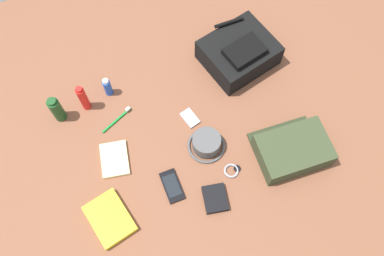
{
  "coord_description": "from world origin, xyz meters",
  "views": [
    {
      "loc": [
        -0.26,
        -0.66,
        1.61
      ],
      "look_at": [
        0.0,
        0.0,
        0.04
      ],
      "focal_mm": 38.58,
      "sensor_mm": 36.0,
      "label": 1
    }
  ],
  "objects_px": {
    "shampoo_bottle": "(57,109)",
    "deodorant_spray": "(108,87)",
    "sunscreen_spray": "(83,98)",
    "wallet": "(215,198)",
    "cell_phone": "(172,186)",
    "media_player": "(190,118)",
    "wristwatch": "(232,170)",
    "backpack": "(239,53)",
    "bucket_hat": "(206,143)",
    "paperback_novel": "(110,219)",
    "toothbrush": "(118,118)",
    "notepad": "(115,159)",
    "toiletry_pouch": "(292,150)"
  },
  "relations": [
    {
      "from": "sunscreen_spray",
      "to": "wallet",
      "type": "xyz_separation_m",
      "value": [
        0.36,
        -0.59,
        -0.06
      ]
    },
    {
      "from": "backpack",
      "to": "toothbrush",
      "type": "xyz_separation_m",
      "value": [
        -0.6,
        -0.09,
        -0.06
      ]
    },
    {
      "from": "backpack",
      "to": "wallet",
      "type": "relative_size",
      "value": 3.23
    },
    {
      "from": "wristwatch",
      "to": "notepad",
      "type": "xyz_separation_m",
      "value": [
        -0.43,
        0.22,
        0.0
      ]
    },
    {
      "from": "toiletry_pouch",
      "to": "shampoo_bottle",
      "type": "relative_size",
      "value": 2.02
    },
    {
      "from": "backpack",
      "to": "shampoo_bottle",
      "type": "xyz_separation_m",
      "value": [
        -0.83,
        0.02,
        0.01
      ]
    },
    {
      "from": "backpack",
      "to": "paperback_novel",
      "type": "relative_size",
      "value": 1.63
    },
    {
      "from": "notepad",
      "to": "cell_phone",
      "type": "bearing_deg",
      "value": -36.18
    },
    {
      "from": "paperback_novel",
      "to": "wallet",
      "type": "xyz_separation_m",
      "value": [
        0.41,
        -0.08,
        -0.0
      ]
    },
    {
      "from": "bucket_hat",
      "to": "wristwatch",
      "type": "relative_size",
      "value": 2.25
    },
    {
      "from": "media_player",
      "to": "sunscreen_spray",
      "type": "bearing_deg",
      "value": 150.75
    },
    {
      "from": "wristwatch",
      "to": "notepad",
      "type": "height_order",
      "value": "notepad"
    },
    {
      "from": "backpack",
      "to": "wristwatch",
      "type": "xyz_separation_m",
      "value": [
        -0.24,
        -0.48,
        -0.06
      ]
    },
    {
      "from": "deodorant_spray",
      "to": "notepad",
      "type": "distance_m",
      "value": 0.33
    },
    {
      "from": "shampoo_bottle",
      "to": "deodorant_spray",
      "type": "relative_size",
      "value": 1.39
    },
    {
      "from": "shampoo_bottle",
      "to": "media_player",
      "type": "distance_m",
      "value": 0.56
    },
    {
      "from": "backpack",
      "to": "bucket_hat",
      "type": "relative_size",
      "value": 2.22
    },
    {
      "from": "shampoo_bottle",
      "to": "paperback_novel",
      "type": "distance_m",
      "value": 0.51
    },
    {
      "from": "sunscreen_spray",
      "to": "notepad",
      "type": "xyz_separation_m",
      "value": [
        0.04,
        -0.28,
        -0.07
      ]
    },
    {
      "from": "cell_phone",
      "to": "toothbrush",
      "type": "bearing_deg",
      "value": 106.57
    },
    {
      "from": "backpack",
      "to": "toiletry_pouch",
      "type": "xyz_separation_m",
      "value": [
        0.01,
        -0.5,
        -0.02
      ]
    },
    {
      "from": "sunscreen_spray",
      "to": "wallet",
      "type": "distance_m",
      "value": 0.69
    },
    {
      "from": "cell_phone",
      "to": "shampoo_bottle",
      "type": "bearing_deg",
      "value": 125.62
    },
    {
      "from": "toiletry_pouch",
      "to": "cell_phone",
      "type": "xyz_separation_m",
      "value": [
        -0.51,
        0.05,
        -0.04
      ]
    },
    {
      "from": "bucket_hat",
      "to": "shampoo_bottle",
      "type": "distance_m",
      "value": 0.64
    },
    {
      "from": "cell_phone",
      "to": "sunscreen_spray",
      "type": "bearing_deg",
      "value": 114.62
    },
    {
      "from": "bucket_hat",
      "to": "deodorant_spray",
      "type": "relative_size",
      "value": 1.51
    },
    {
      "from": "toothbrush",
      "to": "wallet",
      "type": "relative_size",
      "value": 1.38
    },
    {
      "from": "toiletry_pouch",
      "to": "media_player",
      "type": "height_order",
      "value": "toiletry_pouch"
    },
    {
      "from": "deodorant_spray",
      "to": "toothbrush",
      "type": "bearing_deg",
      "value": -90.75
    },
    {
      "from": "wristwatch",
      "to": "bucket_hat",
      "type": "bearing_deg",
      "value": 111.93
    },
    {
      "from": "wallet",
      "to": "shampoo_bottle",
      "type": "bearing_deg",
      "value": 140.38
    },
    {
      "from": "media_player",
      "to": "wristwatch",
      "type": "relative_size",
      "value": 1.33
    },
    {
      "from": "backpack",
      "to": "wallet",
      "type": "distance_m",
      "value": 0.67
    },
    {
      "from": "paperback_novel",
      "to": "toothbrush",
      "type": "relative_size",
      "value": 1.44
    },
    {
      "from": "sunscreen_spray",
      "to": "media_player",
      "type": "height_order",
      "value": "sunscreen_spray"
    },
    {
      "from": "sunscreen_spray",
      "to": "wristwatch",
      "type": "height_order",
      "value": "sunscreen_spray"
    },
    {
      "from": "backpack",
      "to": "bucket_hat",
      "type": "bearing_deg",
      "value": -131.13
    },
    {
      "from": "cell_phone",
      "to": "wristwatch",
      "type": "bearing_deg",
      "value": -6.58
    },
    {
      "from": "sunscreen_spray",
      "to": "cell_phone",
      "type": "relative_size",
      "value": 1.17
    },
    {
      "from": "backpack",
      "to": "sunscreen_spray",
      "type": "relative_size",
      "value": 2.26
    },
    {
      "from": "toothbrush",
      "to": "wristwatch",
      "type": "bearing_deg",
      "value": -47.72
    },
    {
      "from": "deodorant_spray",
      "to": "toothbrush",
      "type": "relative_size",
      "value": 0.7
    },
    {
      "from": "shampoo_bottle",
      "to": "deodorant_spray",
      "type": "xyz_separation_m",
      "value": [
        0.23,
        0.04,
        -0.02
      ]
    },
    {
      "from": "backpack",
      "to": "sunscreen_spray",
      "type": "distance_m",
      "value": 0.71
    },
    {
      "from": "cell_phone",
      "to": "media_player",
      "type": "xyz_separation_m",
      "value": [
        0.18,
        0.26,
        -0.0
      ]
    },
    {
      "from": "deodorant_spray",
      "to": "paperback_novel",
      "type": "relative_size",
      "value": 0.48
    },
    {
      "from": "backpack",
      "to": "toothbrush",
      "type": "bearing_deg",
      "value": -171.95
    },
    {
      "from": "notepad",
      "to": "paperback_novel",
      "type": "bearing_deg",
      "value": -100.6
    },
    {
      "from": "cell_phone",
      "to": "toothbrush",
      "type": "distance_m",
      "value": 0.38
    }
  ]
}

